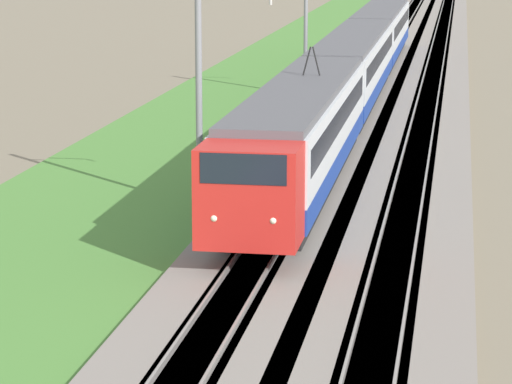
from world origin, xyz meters
TOP-DOWN VIEW (x-y plane):
  - ballast_main at (50.00, 0.00)m, footprint 240.00×4.40m
  - ballast_adjacent at (50.00, -3.83)m, footprint 240.00×4.40m
  - track_main at (50.00, 0.00)m, footprint 240.00×1.57m
  - track_adjacent at (50.00, -3.83)m, footprint 240.00×1.57m
  - grass_verge at (50.00, 5.21)m, footprint 240.00×11.73m
  - passenger_train at (59.63, 0.00)m, footprint 64.95×2.88m
  - catenary_mast_mid at (35.70, 3.00)m, footprint 0.22×2.56m
  - catenary_mast_far at (63.78, 2.99)m, footprint 0.22×2.56m

SIDE VIEW (x-z plane):
  - grass_verge at x=50.00m, z-range 0.00..0.12m
  - ballast_main at x=50.00m, z-range 0.00..0.30m
  - ballast_adjacent at x=50.00m, z-range 0.00..0.30m
  - track_main at x=50.00m, z-range -0.07..0.38m
  - track_adjacent at x=50.00m, z-range -0.07..0.38m
  - passenger_train at x=59.63m, z-range -0.16..4.88m
  - catenary_mast_far at x=63.78m, z-range 0.14..7.99m
  - catenary_mast_mid at x=35.70m, z-range 0.14..8.32m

